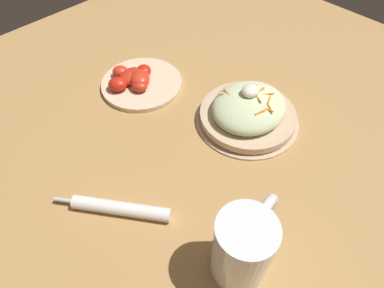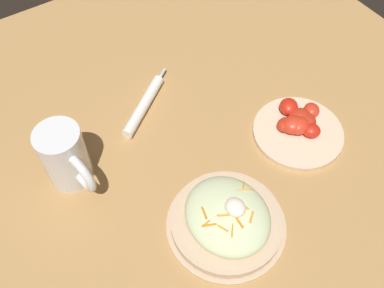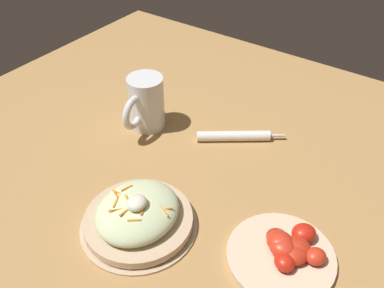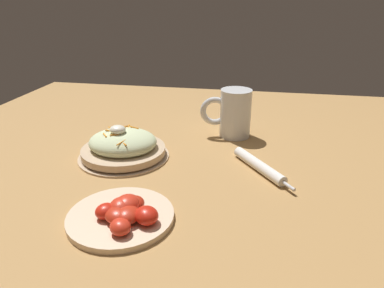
% 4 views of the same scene
% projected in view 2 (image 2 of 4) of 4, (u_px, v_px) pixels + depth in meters
% --- Properties ---
extents(ground_plane, '(1.43, 1.43, 0.00)m').
position_uv_depth(ground_plane, '(194.00, 183.00, 0.86)').
color(ground_plane, '#B2844C').
extents(salad_plate, '(0.23, 0.23, 0.09)m').
position_uv_depth(salad_plate, '(227.00, 219.00, 0.79)').
color(salad_plate, '#D1B28E').
rests_on(salad_plate, ground_plane).
extents(beer_mug, '(0.14, 0.09, 0.14)m').
position_uv_depth(beer_mug, '(67.00, 159.00, 0.82)').
color(beer_mug, white).
rests_on(beer_mug, ground_plane).
extents(napkin_roll, '(0.14, 0.18, 0.02)m').
position_uv_depth(napkin_roll, '(144.00, 105.00, 0.97)').
color(napkin_roll, white).
rests_on(napkin_roll, ground_plane).
extents(tomato_plate, '(0.20, 0.20, 0.04)m').
position_uv_depth(tomato_plate, '(298.00, 126.00, 0.93)').
color(tomato_plate, beige).
rests_on(tomato_plate, ground_plane).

